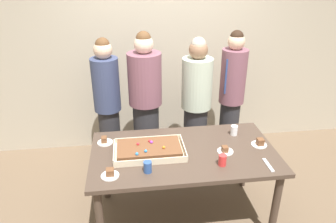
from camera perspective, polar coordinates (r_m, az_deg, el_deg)
ground_plane at (r=3.48m, az=2.57°, el=-18.00°), size 12.00×12.00×0.00m
interior_back_panel at (r=4.21m, az=-0.84°, el=13.17°), size 8.00×0.12×3.00m
party_table at (r=3.05m, az=2.82°, el=-8.56°), size 1.73×0.95×0.78m
sheet_cake at (r=2.96m, az=-3.42°, el=-6.84°), size 0.65×0.40×0.10m
plated_slice_near_left at (r=3.02m, az=10.20°, el=-6.87°), size 0.15×0.15×0.06m
plated_slice_near_right at (r=2.72m, az=-10.34°, el=-10.94°), size 0.15×0.15×0.06m
plated_slice_far_left at (r=3.18m, az=-11.28°, el=-5.23°), size 0.15×0.15×0.06m
plated_slice_far_right at (r=3.20m, az=16.11°, el=-5.48°), size 0.15×0.15×0.07m
drink_cup_nearest at (r=3.31m, az=11.76°, el=-3.33°), size 0.07×0.07×0.10m
drink_cup_middle at (r=2.82m, az=9.73°, el=-8.59°), size 0.07×0.07×0.10m
drink_cup_far_end at (r=2.71m, az=-3.67°, el=-9.89°), size 0.07×0.07×0.10m
cake_server_utensil at (r=2.94m, az=17.53°, el=-9.12°), size 0.03×0.20×0.01m
person_serving_front at (r=3.94m, az=11.28°, el=2.55°), size 0.30×0.30×1.70m
person_green_shirt_behind at (r=3.78m, az=-10.76°, el=1.20°), size 0.31×0.31×1.65m
person_striped_tie_right at (r=3.65m, az=-4.03°, el=1.13°), size 0.38×0.38×1.74m
person_far_right_suit at (r=3.74m, az=5.06°, el=1.13°), size 0.35×0.35×1.66m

